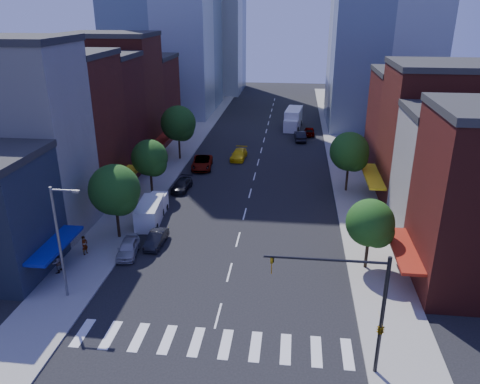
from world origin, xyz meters
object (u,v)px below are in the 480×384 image
object	(u,v)px
traffic_car_oncoming	(300,136)
pedestrian_near	(85,245)
cargo_van_far	(155,208)
pedestrian_far	(56,262)
cargo_van_near	(150,213)
traffic_car_far	(309,131)
taxi	(239,155)
parked_car_third	(202,163)
box_truck	(293,119)
parked_car_second	(156,239)
parked_car_rear	(182,185)
parked_car_front	(128,248)

from	to	relation	value
traffic_car_oncoming	pedestrian_near	xyz separation A→B (m)	(-19.27, -41.00, 0.24)
cargo_van_far	pedestrian_far	bearing A→B (deg)	-111.93
cargo_van_near	cargo_van_far	size ratio (longest dim) A/B	1.21
traffic_car_far	taxi	bearing A→B (deg)	55.02
parked_car_third	pedestrian_far	bearing A→B (deg)	-109.39
cargo_van_far	box_truck	xyz separation A→B (m)	(14.19, 40.39, 0.67)
cargo_van_far	traffic_car_oncoming	distance (m)	35.50
traffic_car_oncoming	traffic_car_far	distance (m)	3.92
traffic_car_far	pedestrian_far	bearing A→B (deg)	65.80
taxi	parked_car_second	bearing A→B (deg)	-96.06
parked_car_second	parked_car_third	world-z (taller)	parked_car_third
parked_car_second	pedestrian_near	world-z (taller)	pedestrian_near
cargo_van_near	pedestrian_near	world-z (taller)	cargo_van_near
parked_car_rear	box_truck	size ratio (longest dim) A/B	0.51
taxi	box_truck	distance (m)	21.12
taxi	pedestrian_far	xyz separation A→B (m)	(-11.38, -33.04, 0.42)
cargo_van_near	box_truck	size ratio (longest dim) A/B	0.63
taxi	box_truck	world-z (taller)	box_truck
taxi	cargo_van_far	bearing A→B (deg)	-104.07
pedestrian_near	pedestrian_far	bearing A→B (deg)	-177.09
box_truck	traffic_car_oncoming	bearing A→B (deg)	-75.17
cargo_van_far	traffic_car_far	world-z (taller)	cargo_van_far
parked_car_second	pedestrian_far	xyz separation A→B (m)	(-6.82, -5.94, 0.49)
parked_car_front	traffic_car_far	size ratio (longest dim) A/B	0.95
parked_car_front	box_truck	bearing A→B (deg)	65.95
parked_car_third	traffic_car_oncoming	xyz separation A→B (m)	(13.46, 15.84, 0.01)
traffic_car_oncoming	traffic_car_far	bearing A→B (deg)	-119.46
traffic_car_oncoming	pedestrian_far	bearing A→B (deg)	60.19
traffic_car_oncoming	parked_car_third	bearing A→B (deg)	44.45
taxi	pedestrian_far	size ratio (longest dim) A/B	2.50
parked_car_rear	pedestrian_near	xyz separation A→B (m)	(-4.93, -16.75, 0.39)
pedestrian_far	parked_car_third	bearing A→B (deg)	176.57
taxi	pedestrian_far	world-z (taller)	pedestrian_far
cargo_van_near	pedestrian_far	xyz separation A→B (m)	(-4.83, -10.43, 0.00)
traffic_car_far	pedestrian_near	bearing A→B (deg)	65.29
parked_car_front	cargo_van_near	size ratio (longest dim) A/B	0.74
parked_car_third	traffic_car_far	size ratio (longest dim) A/B	1.32
taxi	box_truck	bearing A→B (deg)	72.29
parked_car_rear	taxi	xyz separation A→B (m)	(5.43, 13.01, 0.07)
cargo_van_near	parked_car_rear	bearing A→B (deg)	77.99
parked_car_rear	traffic_car_oncoming	xyz separation A→B (m)	(14.34, 24.25, 0.16)
parked_car_second	cargo_van_far	bearing A→B (deg)	109.71
parked_car_front	parked_car_rear	distance (m)	16.22
taxi	pedestrian_near	xyz separation A→B (m)	(-10.36, -29.76, 0.33)
cargo_van_near	traffic_car_far	distance (m)	41.12
traffic_car_oncoming	pedestrian_far	world-z (taller)	pedestrian_far
parked_car_third	pedestrian_near	xyz separation A→B (m)	(-5.80, -25.16, 0.25)
box_truck	parked_car_rear	bearing A→B (deg)	-105.56
parked_car_front	box_truck	xyz separation A→B (m)	(14.19, 48.87, 0.93)
parked_car_front	parked_car_second	size ratio (longest dim) A/B	1.05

